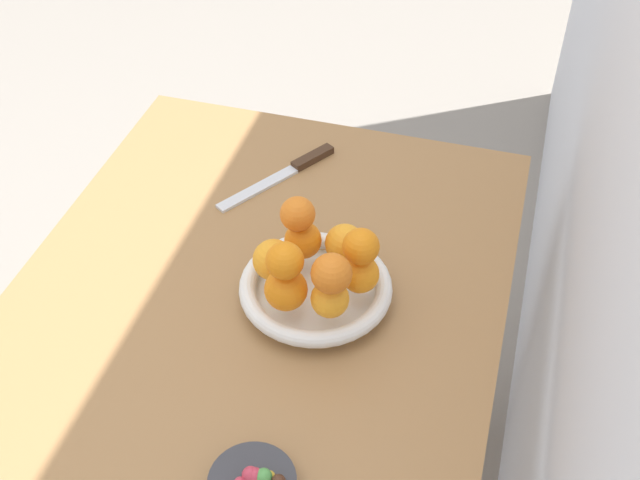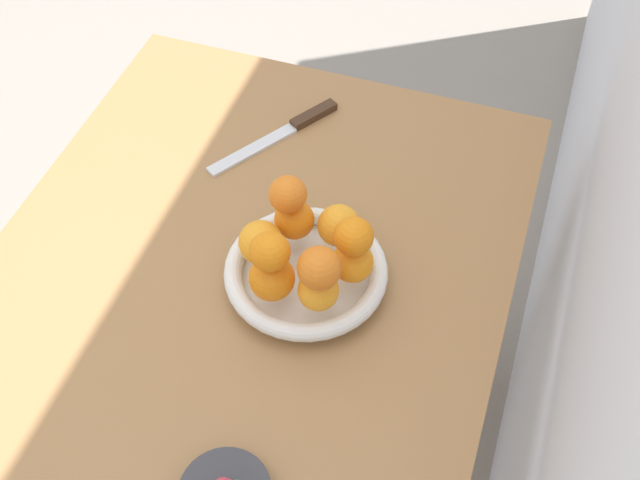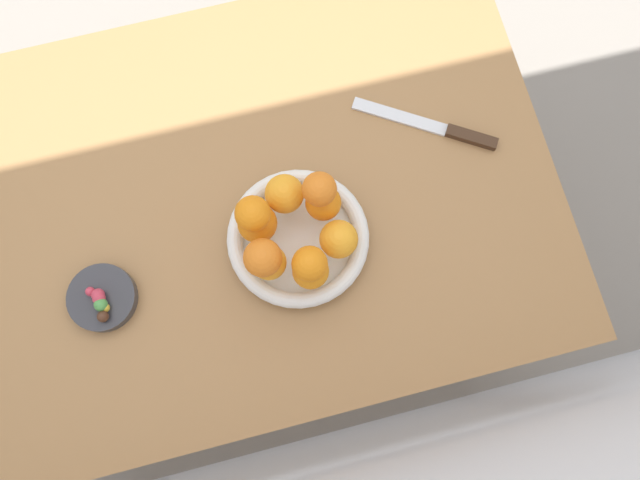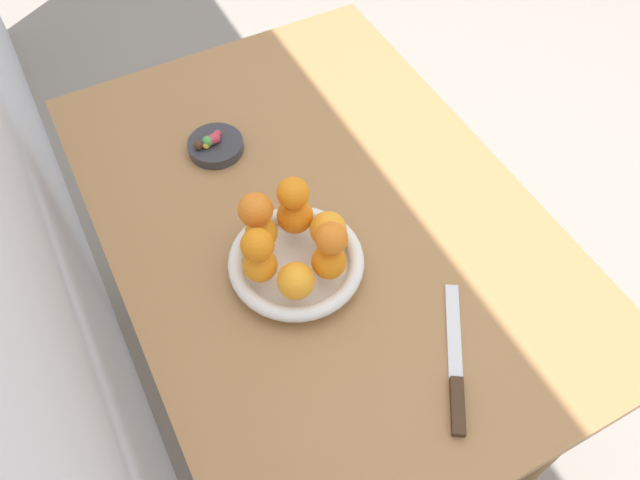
{
  "view_description": "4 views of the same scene",
  "coord_description": "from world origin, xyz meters",
  "views": [
    {
      "loc": [
        0.72,
        0.33,
        1.65
      ],
      "look_at": [
        -0.08,
        0.1,
        0.87
      ],
      "focal_mm": 45.0,
      "sensor_mm": 36.0,
      "label": 1
    },
    {
      "loc": [
        0.56,
        0.33,
        1.68
      ],
      "look_at": [
        -0.07,
        0.12,
        0.87
      ],
      "focal_mm": 45.0,
      "sensor_mm": 36.0,
      "label": 2
    },
    {
      "loc": [
        -0.06,
        0.33,
        1.76
      ],
      "look_at": [
        -0.12,
        0.13,
        0.87
      ],
      "focal_mm": 35.0,
      "sensor_mm": 36.0,
      "label": 3
    },
    {
      "loc": [
        -0.63,
        0.33,
        1.66
      ],
      "look_at": [
        -0.1,
        0.05,
        0.82
      ],
      "focal_mm": 35.0,
      "sensor_mm": 36.0,
      "label": 4
    }
  ],
  "objects": [
    {
      "name": "orange_9",
      "position": [
        -0.14,
        0.05,
        0.86
      ],
      "size": [
        0.05,
        0.05,
        0.05
      ],
      "primitive_type": "sphere",
      "color": "orange",
      "rests_on": "orange_2"
    },
    {
      "name": "orange_1",
      "position": [
        -0.15,
        0.12,
        0.81
      ],
      "size": [
        0.06,
        0.06,
        0.06
      ],
      "primitive_type": "sphere",
      "color": "orange",
      "rests_on": "fruit_bowl"
    },
    {
      "name": "orange_0",
      "position": [
        -0.09,
        0.16,
        0.81
      ],
      "size": [
        0.06,
        0.06,
        0.06
      ],
      "primitive_type": "sphere",
      "color": "orange",
      "rests_on": "fruit_bowl"
    },
    {
      "name": "orange_8",
      "position": [
        -0.03,
        0.07,
        0.87
      ],
      "size": [
        0.05,
        0.05,
        0.05
      ],
      "primitive_type": "sphere",
      "color": "orange",
      "rests_on": "orange_4"
    },
    {
      "name": "orange_6",
      "position": [
        -0.09,
        0.16,
        0.86
      ],
      "size": [
        0.05,
        0.05,
        0.05
      ],
      "primitive_type": "sphere",
      "color": "orange",
      "rests_on": "orange_0"
    },
    {
      "name": "knife",
      "position": [
        -0.37,
        -0.04,
        0.75
      ],
      "size": [
        0.23,
        0.16,
        0.01
      ],
      "color": "#3F2819",
      "rests_on": "dining_table"
    },
    {
      "name": "orange_4",
      "position": [
        -0.03,
        0.06,
        0.81
      ],
      "size": [
        0.06,
        0.06,
        0.06
      ],
      "primitive_type": "sphere",
      "color": "orange",
      "rests_on": "fruit_bowl"
    },
    {
      "name": "fruit_bowl",
      "position": [
        -0.09,
        0.09,
        0.76
      ],
      "size": [
        0.23,
        0.23,
        0.04
      ],
      "color": "white",
      "rests_on": "dining_table"
    },
    {
      "name": "orange_2",
      "position": [
        -0.14,
        0.06,
        0.81
      ],
      "size": [
        0.06,
        0.06,
        0.06
      ],
      "primitive_type": "sphere",
      "color": "orange",
      "rests_on": "fruit_bowl"
    },
    {
      "name": "orange_5",
      "position": [
        -0.03,
        0.13,
        0.81
      ],
      "size": [
        0.06,
        0.06,
        0.06
      ],
      "primitive_type": "sphere",
      "color": "orange",
      "rests_on": "fruit_bowl"
    },
    {
      "name": "dining_table",
      "position": [
        0.0,
        0.0,
        0.65
      ],
      "size": [
        1.1,
        0.76,
        0.74
      ],
      "color": "#9E7042",
      "rests_on": "ground_plane"
    },
    {
      "name": "orange_7",
      "position": [
        -0.03,
        0.13,
        0.87
      ],
      "size": [
        0.06,
        0.06,
        0.06
      ],
      "primitive_type": "sphere",
      "color": "orange",
      "rests_on": "orange_5"
    },
    {
      "name": "orange_3",
      "position": [
        -0.08,
        0.03,
        0.81
      ],
      "size": [
        0.06,
        0.06,
        0.06
      ],
      "primitive_type": "sphere",
      "color": "orange",
      "rests_on": "fruit_bowl"
    }
  ]
}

